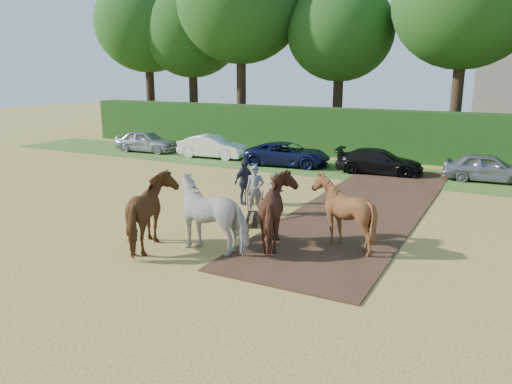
{
  "coord_description": "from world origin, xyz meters",
  "views": [
    {
      "loc": [
        6.56,
        -12.02,
        5.35
      ],
      "look_at": [
        -0.93,
        2.25,
        1.4
      ],
      "focal_mm": 35.0,
      "sensor_mm": 36.0,
      "label": 1
    }
  ],
  "objects_px": {
    "spectator_near": "(276,194)",
    "spectator_far": "(244,182)",
    "plough_team": "(248,212)",
    "parked_cars": "(324,156)"
  },
  "relations": [
    {
      "from": "spectator_far",
      "to": "plough_team",
      "type": "height_order",
      "value": "plough_team"
    },
    {
      "from": "spectator_near",
      "to": "parked_cars",
      "type": "relative_size",
      "value": 0.05
    },
    {
      "from": "spectator_far",
      "to": "parked_cars",
      "type": "distance_m",
      "value": 8.7
    },
    {
      "from": "plough_team",
      "to": "parked_cars",
      "type": "xyz_separation_m",
      "value": [
        -2.31,
        13.07,
        -0.43
      ]
    },
    {
      "from": "spectator_near",
      "to": "plough_team",
      "type": "relative_size",
      "value": 0.22
    },
    {
      "from": "spectator_near",
      "to": "spectator_far",
      "type": "relative_size",
      "value": 0.88
    },
    {
      "from": "plough_team",
      "to": "parked_cars",
      "type": "bearing_deg",
      "value": 100.04
    },
    {
      "from": "spectator_near",
      "to": "plough_team",
      "type": "height_order",
      "value": "plough_team"
    },
    {
      "from": "spectator_near",
      "to": "plough_team",
      "type": "distance_m",
      "value": 3.63
    },
    {
      "from": "parked_cars",
      "to": "plough_team",
      "type": "bearing_deg",
      "value": -79.96
    }
  ]
}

